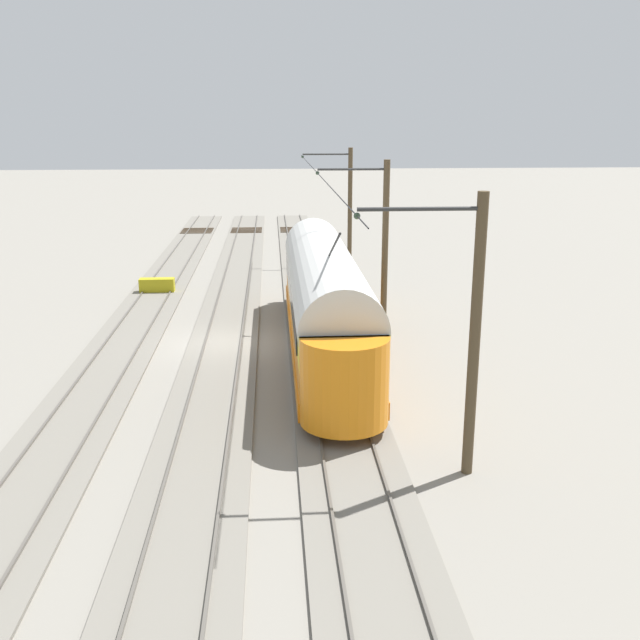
% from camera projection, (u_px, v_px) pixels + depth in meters
% --- Properties ---
extents(ground_plane, '(220.00, 220.00, 0.00)m').
position_uv_depth(ground_plane, '(223.00, 344.00, 28.98)').
color(ground_plane, gray).
extents(track_streetcar_siding, '(2.80, 80.00, 0.18)m').
position_uv_depth(track_streetcar_siding, '(321.00, 339.00, 29.53)').
color(track_streetcar_siding, slate).
rests_on(track_streetcar_siding, ground).
extents(track_adjacent_siding, '(2.80, 80.00, 0.18)m').
position_uv_depth(track_adjacent_siding, '(224.00, 341.00, 29.27)').
color(track_adjacent_siding, slate).
rests_on(track_adjacent_siding, ground).
extents(track_third_siding, '(2.80, 80.00, 0.18)m').
position_uv_depth(track_third_siding, '(125.00, 343.00, 29.00)').
color(track_third_siding, slate).
rests_on(track_third_siding, ground).
extents(vintage_streetcar, '(2.65, 17.80, 5.49)m').
position_uv_depth(vintage_streetcar, '(324.00, 297.00, 27.31)').
color(vintage_streetcar, orange).
rests_on(vintage_streetcar, ground).
extents(catenary_pole_foreground, '(3.17, 0.28, 7.21)m').
position_uv_depth(catenary_pole_foreground, '(349.00, 204.00, 44.45)').
color(catenary_pole_foreground, '#4C3D28').
rests_on(catenary_pole_foreground, ground).
extents(catenary_pole_mid_near, '(3.17, 0.28, 7.21)m').
position_uv_depth(catenary_pole_mid_near, '(383.00, 240.00, 30.93)').
color(catenary_pole_mid_near, '#4C3D28').
rests_on(catenary_pole_mid_near, ground).
extents(catenary_pole_mid_far, '(3.17, 0.28, 7.21)m').
position_uv_depth(catenary_pole_mid_far, '(471.00, 333.00, 17.40)').
color(catenary_pole_mid_far, '#4C3D28').
rests_on(catenary_pole_mid_far, ground).
extents(overhead_wire_run, '(2.97, 32.16, 0.18)m').
position_uv_depth(overhead_wire_run, '(318.00, 172.00, 30.72)').
color(overhead_wire_run, black).
rests_on(overhead_wire_run, ground).
extents(track_end_bumper, '(1.80, 0.60, 0.80)m').
position_uv_depth(track_end_bumper, '(157.00, 286.00, 37.44)').
color(track_end_bumper, '#B2A519').
rests_on(track_end_bumper, ground).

